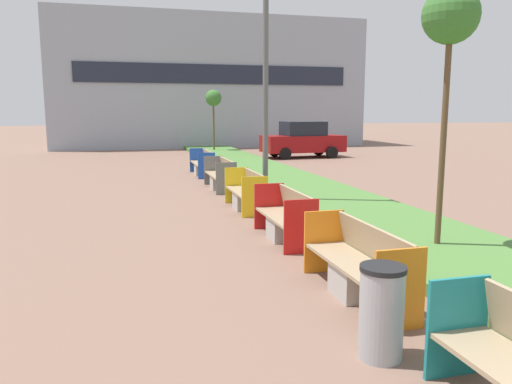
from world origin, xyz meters
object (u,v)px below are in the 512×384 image
at_px(bench_yellow_frame, 246,195).
at_px(litter_bin, 381,312).
at_px(sapling_tree_far, 213,99).
at_px(bench_orange_frame, 358,269).
at_px(bench_blue_frame, 203,165).
at_px(bench_red_frame, 285,221).
at_px(sapling_tree_near, 450,22).
at_px(bench_grey_frame, 221,177).
at_px(parked_car_distant, 303,140).
at_px(street_lamp_post, 266,23).

xyz_separation_m(bench_yellow_frame, litter_bin, (-0.53, -7.64, 0.11)).
bearing_deg(sapling_tree_far, bench_orange_frame, -95.52).
xyz_separation_m(bench_orange_frame, bench_blue_frame, (0.00, 12.96, 0.00)).
height_order(bench_yellow_frame, litter_bin, same).
bearing_deg(litter_bin, bench_red_frame, 83.42).
bearing_deg(bench_orange_frame, bench_red_frame, 90.05).
relative_size(bench_yellow_frame, litter_bin, 2.06).
xyz_separation_m(bench_yellow_frame, sapling_tree_near, (2.21, -4.61, 3.45)).
relative_size(bench_grey_frame, parked_car_distant, 0.50).
distance_m(bench_orange_frame, parked_car_distant, 19.78).
bearing_deg(street_lamp_post, bench_yellow_frame, -143.76).
height_order(street_lamp_post, parked_car_distant, street_lamp_post).
xyz_separation_m(bench_orange_frame, litter_bin, (-0.53, -1.56, 0.10)).
distance_m(litter_bin, sapling_tree_far, 24.68).
xyz_separation_m(bench_orange_frame, street_lamp_post, (0.61, 6.53, 4.16)).
distance_m(bench_red_frame, bench_yellow_frame, 3.05).
xyz_separation_m(bench_grey_frame, street_lamp_post, (0.61, -2.89, 4.17)).
xyz_separation_m(bench_grey_frame, sapling_tree_near, (2.21, -7.95, 3.44)).
bearing_deg(litter_bin, bench_yellow_frame, 86.04).
bearing_deg(bench_red_frame, sapling_tree_far, 83.63).
bearing_deg(bench_grey_frame, parked_car_distant, 56.66).
relative_size(bench_yellow_frame, parked_car_distant, 0.45).
bearing_deg(bench_blue_frame, sapling_tree_near, -79.13).
relative_size(bench_yellow_frame, bench_blue_frame, 0.86).
bearing_deg(bench_yellow_frame, bench_grey_frame, 89.95).
relative_size(bench_grey_frame, street_lamp_post, 0.26).
bearing_deg(sapling_tree_near, parked_car_distant, 77.13).
bearing_deg(bench_grey_frame, bench_orange_frame, -90.00).
xyz_separation_m(sapling_tree_far, parked_car_distant, (3.96, -4.04, -2.16)).
distance_m(bench_yellow_frame, bench_blue_frame, 6.88).
xyz_separation_m(bench_orange_frame, bench_red_frame, (-0.00, 3.02, -0.01)).
height_order(litter_bin, sapling_tree_near, sapling_tree_near).
bearing_deg(sapling_tree_near, bench_blue_frame, 100.87).
height_order(bench_orange_frame, sapling_tree_near, sapling_tree_near).
relative_size(bench_grey_frame, bench_blue_frame, 0.96).
height_order(litter_bin, sapling_tree_far, sapling_tree_far).
xyz_separation_m(bench_red_frame, litter_bin, (-0.53, -4.59, 0.11)).
bearing_deg(sapling_tree_far, bench_grey_frame, -99.35).
bearing_deg(parked_car_distant, bench_yellow_frame, -119.27).
distance_m(bench_blue_frame, street_lamp_post, 7.69).
height_order(street_lamp_post, sapling_tree_near, street_lamp_post).
xyz_separation_m(bench_grey_frame, bench_blue_frame, (0.00, 3.55, 0.00)).
height_order(litter_bin, street_lamp_post, street_lamp_post).
relative_size(bench_blue_frame, sapling_tree_far, 0.63).
bearing_deg(bench_yellow_frame, bench_red_frame, -89.99).
bearing_deg(bench_red_frame, bench_yellow_frame, 90.01).
xyz_separation_m(bench_blue_frame, sapling_tree_far, (2.21, 9.87, 2.70)).
height_order(bench_grey_frame, sapling_tree_near, sapling_tree_near).
relative_size(bench_orange_frame, parked_car_distant, 0.51).
bearing_deg(bench_yellow_frame, sapling_tree_near, -64.39).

